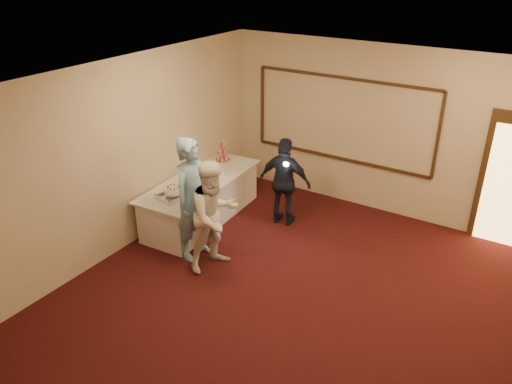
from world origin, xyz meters
TOP-DOWN VIEW (x-y plane):
  - floor at (0.00, 0.00)m, footprint 7.00×7.00m
  - room_walls at (0.00, 0.00)m, footprint 6.04×7.04m
  - wall_molding at (-0.80, 3.47)m, footprint 3.45×0.04m
  - buffet_table at (-2.50, 1.45)m, footprint 1.14×2.61m
  - pavlova_tray at (-2.43, 0.67)m, footprint 0.46×0.58m
  - cupcake_stand at (-2.70, 2.38)m, footprint 0.27×0.27m
  - plate_stack_a at (-2.61, 1.40)m, footprint 0.20×0.20m
  - plate_stack_b at (-2.32, 1.77)m, footprint 0.18×0.18m
  - tart at (-2.26, 1.17)m, footprint 0.30×0.30m
  - man at (-1.87, 0.49)m, footprint 0.51×0.74m
  - woman at (-1.43, 0.41)m, footprint 0.87×0.99m
  - guest at (-1.20, 2.11)m, footprint 0.96×0.50m
  - camera_flash at (-1.07, 1.90)m, footprint 0.07×0.04m

SIDE VIEW (x-z plane):
  - floor at x=0.00m, z-range 0.00..0.00m
  - buffet_table at x=-2.50m, z-range 0.00..0.77m
  - guest at x=-1.20m, z-range 0.00..1.57m
  - tart at x=-2.26m, z-range 0.77..0.83m
  - plate_stack_b at x=-2.32m, z-range 0.77..0.92m
  - pavlova_tray at x=-2.43m, z-range 0.76..0.95m
  - plate_stack_a at x=-2.61m, z-range 0.77..0.94m
  - woman at x=-1.43m, z-range 0.00..1.71m
  - cupcake_stand at x=-2.70m, z-range 0.71..1.11m
  - man at x=-1.87m, z-range 0.00..1.95m
  - camera_flash at x=-1.07m, z-range 1.20..1.25m
  - wall_molding at x=-0.80m, z-range 0.83..2.38m
  - room_walls at x=0.00m, z-range 0.52..3.54m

